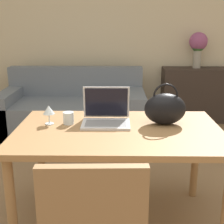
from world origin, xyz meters
TOP-DOWN VIEW (x-y plane):
  - wall_back at (0.00, 3.42)m, footprint 10.00×0.06m
  - dining_table at (-0.14, 0.64)m, footprint 1.40×0.88m
  - couch at (-0.73, 2.69)m, footprint 1.87×0.95m
  - sideboard at (1.01, 3.16)m, footprint 0.98×0.40m
  - laptop at (-0.23, 0.79)m, footprint 0.34×0.27m
  - drinking_glass at (-0.50, 0.75)m, footprint 0.08×0.08m
  - wine_glass at (-0.63, 0.74)m, footprint 0.08×0.08m
  - handbag at (0.18, 0.75)m, footprint 0.29×0.17m
  - flower_vase at (1.01, 3.19)m, footprint 0.26×0.26m

SIDE VIEW (x-z plane):
  - couch at x=-0.73m, z-range -0.13..0.69m
  - sideboard at x=1.01m, z-range 0.00..0.78m
  - dining_table at x=-0.14m, z-range 0.28..1.02m
  - drinking_glass at x=-0.50m, z-range 0.73..0.82m
  - laptop at x=-0.23m, z-range 0.67..0.92m
  - wine_glass at x=-0.63m, z-range 0.76..0.90m
  - handbag at x=0.18m, z-range 0.70..0.99m
  - flower_vase at x=1.01m, z-range 0.86..1.37m
  - wall_back at x=0.00m, z-range 0.00..2.70m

